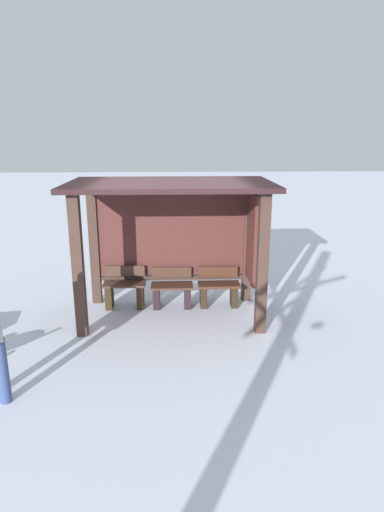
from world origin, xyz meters
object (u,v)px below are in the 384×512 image
bus_shelter (178,219)px  bench_right_inside (219,290)px  bench_left_inside (125,291)px  bench_center_inside (172,291)px

bus_shelter → bench_right_inside: 1.60m
bench_left_inside → bench_right_inside: 1.75m
bench_right_inside → bench_left_inside: bearing=-180.0°
bus_shelter → bench_right_inside: bus_shelter is taller
bench_center_inside → bench_right_inside: 0.87m
bench_left_inside → bench_center_inside: bearing=0.2°
bench_left_inside → bench_center_inside: (0.87, 0.00, -0.03)m
bench_right_inside → bench_center_inside: bearing=179.9°
bus_shelter → bench_right_inside: size_ratio=4.35×
bus_shelter → bench_right_inside: (0.76, 0.20, -1.39)m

